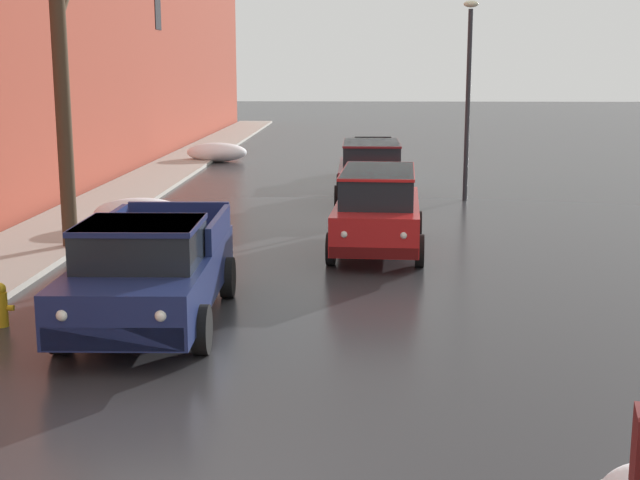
{
  "coord_description": "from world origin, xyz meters",
  "views": [
    {
      "loc": [
        1.45,
        -6.9,
        4.01
      ],
      "look_at": [
        0.91,
        7.05,
        1.23
      ],
      "focal_mm": 48.71,
      "sensor_mm": 36.0,
      "label": 1
    }
  ],
  "objects_px": {
    "pickup_truck_darkblue_approaching_near_lane": "(150,270)",
    "suv_red_parked_kerbside_close": "(378,207)",
    "suv_maroon_parked_kerbside_mid": "(371,169)",
    "bare_tree_second_along_sidewalk": "(60,79)",
    "sedan_white_parked_far_down_block": "(374,157)",
    "fire_hydrant": "(0,304)",
    "street_lamp_post": "(468,91)"
  },
  "relations": [
    {
      "from": "street_lamp_post",
      "to": "pickup_truck_darkblue_approaching_near_lane",
      "type": "bearing_deg",
      "value": -116.25
    },
    {
      "from": "bare_tree_second_along_sidewalk",
      "to": "suv_maroon_parked_kerbside_mid",
      "type": "height_order",
      "value": "bare_tree_second_along_sidewalk"
    },
    {
      "from": "bare_tree_second_along_sidewalk",
      "to": "street_lamp_post",
      "type": "relative_size",
      "value": 1.27
    },
    {
      "from": "suv_maroon_parked_kerbside_mid",
      "to": "street_lamp_post",
      "type": "xyz_separation_m",
      "value": [
        2.9,
        0.39,
        2.34
      ]
    },
    {
      "from": "suv_red_parked_kerbside_close",
      "to": "suv_maroon_parked_kerbside_mid",
      "type": "xyz_separation_m",
      "value": [
        -0.01,
        7.27,
        -0.0
      ]
    },
    {
      "from": "suv_red_parked_kerbside_close",
      "to": "street_lamp_post",
      "type": "xyz_separation_m",
      "value": [
        2.89,
        7.66,
        2.34
      ]
    },
    {
      "from": "pickup_truck_darkblue_approaching_near_lane",
      "to": "suv_maroon_parked_kerbside_mid",
      "type": "xyz_separation_m",
      "value": [
        3.72,
        13.02,
        0.11
      ]
    },
    {
      "from": "suv_red_parked_kerbside_close",
      "to": "suv_maroon_parked_kerbside_mid",
      "type": "bearing_deg",
      "value": 90.08
    },
    {
      "from": "bare_tree_second_along_sidewalk",
      "to": "pickup_truck_darkblue_approaching_near_lane",
      "type": "xyz_separation_m",
      "value": [
        3.13,
        -5.55,
        -2.89
      ]
    },
    {
      "from": "suv_maroon_parked_kerbside_mid",
      "to": "fire_hydrant",
      "type": "relative_size",
      "value": 6.3
    },
    {
      "from": "suv_red_parked_kerbside_close",
      "to": "bare_tree_second_along_sidewalk",
      "type": "bearing_deg",
      "value": -178.34
    },
    {
      "from": "suv_maroon_parked_kerbside_mid",
      "to": "fire_hydrant",
      "type": "distance_m",
      "value": 14.56
    },
    {
      "from": "bare_tree_second_along_sidewalk",
      "to": "suv_red_parked_kerbside_close",
      "type": "xyz_separation_m",
      "value": [
        6.86,
        0.2,
        -2.78
      ]
    },
    {
      "from": "sedan_white_parked_far_down_block",
      "to": "fire_hydrant",
      "type": "xyz_separation_m",
      "value": [
        -6.29,
        -19.3,
        -0.39
      ]
    },
    {
      "from": "pickup_truck_darkblue_approaching_near_lane",
      "to": "sedan_white_parked_far_down_block",
      "type": "height_order",
      "value": "pickup_truck_darkblue_approaching_near_lane"
    },
    {
      "from": "sedan_white_parked_far_down_block",
      "to": "bare_tree_second_along_sidewalk",
      "type": "bearing_deg",
      "value": -117.59
    },
    {
      "from": "suv_maroon_parked_kerbside_mid",
      "to": "sedan_white_parked_far_down_block",
      "type": "height_order",
      "value": "suv_maroon_parked_kerbside_mid"
    },
    {
      "from": "fire_hydrant",
      "to": "bare_tree_second_along_sidewalk",
      "type": "bearing_deg",
      "value": 97.75
    },
    {
      "from": "suv_red_parked_kerbside_close",
      "to": "fire_hydrant",
      "type": "distance_m",
      "value": 8.53
    },
    {
      "from": "suv_maroon_parked_kerbside_mid",
      "to": "street_lamp_post",
      "type": "distance_m",
      "value": 3.75
    },
    {
      "from": "bare_tree_second_along_sidewalk",
      "to": "sedan_white_parked_far_down_block",
      "type": "relative_size",
      "value": 1.92
    },
    {
      "from": "pickup_truck_darkblue_approaching_near_lane",
      "to": "suv_red_parked_kerbside_close",
      "type": "height_order",
      "value": "suv_red_parked_kerbside_close"
    },
    {
      "from": "suv_red_parked_kerbside_close",
      "to": "street_lamp_post",
      "type": "bearing_deg",
      "value": 69.34
    },
    {
      "from": "sedan_white_parked_far_down_block",
      "to": "street_lamp_post",
      "type": "height_order",
      "value": "street_lamp_post"
    },
    {
      "from": "fire_hydrant",
      "to": "sedan_white_parked_far_down_block",
      "type": "bearing_deg",
      "value": 71.94
    },
    {
      "from": "suv_red_parked_kerbside_close",
      "to": "fire_hydrant",
      "type": "relative_size",
      "value": 6.81
    },
    {
      "from": "sedan_white_parked_far_down_block",
      "to": "fire_hydrant",
      "type": "height_order",
      "value": "sedan_white_parked_far_down_block"
    },
    {
      "from": "fire_hydrant",
      "to": "street_lamp_post",
      "type": "distance_m",
      "value": 16.57
    },
    {
      "from": "bare_tree_second_along_sidewalk",
      "to": "fire_hydrant",
      "type": "xyz_separation_m",
      "value": [
        0.78,
        -5.75,
        -3.42
      ]
    },
    {
      "from": "bare_tree_second_along_sidewalk",
      "to": "pickup_truck_darkblue_approaching_near_lane",
      "type": "height_order",
      "value": "bare_tree_second_along_sidewalk"
    },
    {
      "from": "suv_red_parked_kerbside_close",
      "to": "suv_maroon_parked_kerbside_mid",
      "type": "distance_m",
      "value": 7.27
    },
    {
      "from": "suv_maroon_parked_kerbside_mid",
      "to": "sedan_white_parked_far_down_block",
      "type": "distance_m",
      "value": 6.08
    }
  ]
}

